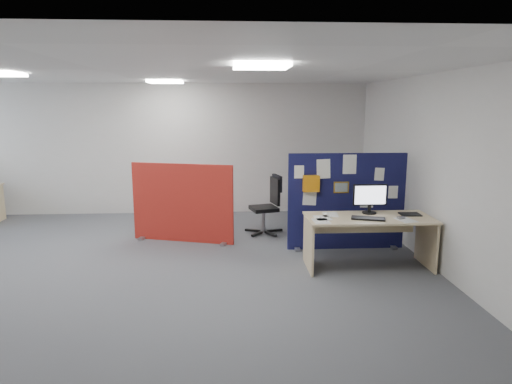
{
  "coord_description": "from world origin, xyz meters",
  "views": [
    {
      "loc": [
        1.65,
        -6.06,
        2.26
      ],
      "look_at": [
        2.03,
        0.52,
        1.0
      ],
      "focal_mm": 32.0,
      "sensor_mm": 36.0,
      "label": 1
    }
  ],
  "objects_px": {
    "red_divider": "(182,204)",
    "monitor_main": "(370,197)",
    "navy_divider": "(345,201)",
    "main_desk": "(368,228)",
    "office_chair": "(269,201)"
  },
  "relations": [
    {
      "from": "red_divider",
      "to": "office_chair",
      "type": "relative_size",
      "value": 1.66
    },
    {
      "from": "navy_divider",
      "to": "main_desk",
      "type": "distance_m",
      "value": 0.86
    },
    {
      "from": "main_desk",
      "to": "red_divider",
      "type": "bearing_deg",
      "value": 153.55
    },
    {
      "from": "monitor_main",
      "to": "red_divider",
      "type": "xyz_separation_m",
      "value": [
        -2.79,
        1.2,
        -0.32
      ]
    },
    {
      "from": "monitor_main",
      "to": "office_chair",
      "type": "distance_m",
      "value": 2.11
    },
    {
      "from": "red_divider",
      "to": "office_chair",
      "type": "xyz_separation_m",
      "value": [
        1.49,
        0.42,
        -0.06
      ]
    },
    {
      "from": "navy_divider",
      "to": "monitor_main",
      "type": "xyz_separation_m",
      "value": [
        0.18,
        -0.66,
        0.19
      ]
    },
    {
      "from": "red_divider",
      "to": "monitor_main",
      "type": "bearing_deg",
      "value": -7.09
    },
    {
      "from": "monitor_main",
      "to": "red_divider",
      "type": "height_order",
      "value": "red_divider"
    },
    {
      "from": "main_desk",
      "to": "office_chair",
      "type": "height_order",
      "value": "office_chair"
    },
    {
      "from": "main_desk",
      "to": "office_chair",
      "type": "bearing_deg",
      "value": 124.71
    },
    {
      "from": "monitor_main",
      "to": "navy_divider",
      "type": "bearing_deg",
      "value": 105.04
    },
    {
      "from": "navy_divider",
      "to": "main_desk",
      "type": "height_order",
      "value": "navy_divider"
    },
    {
      "from": "navy_divider",
      "to": "main_desk",
      "type": "bearing_deg",
      "value": -81.6
    },
    {
      "from": "main_desk",
      "to": "red_divider",
      "type": "height_order",
      "value": "red_divider"
    }
  ]
}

